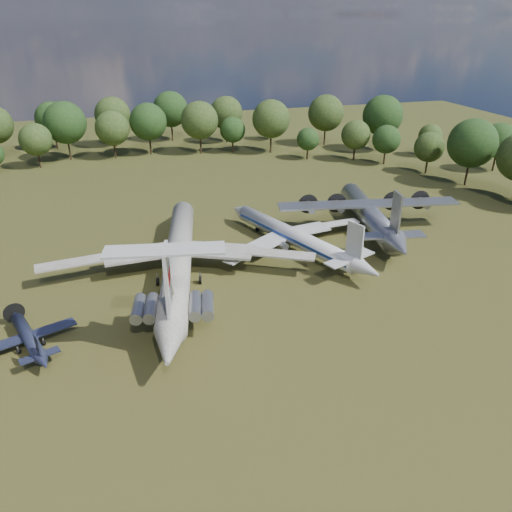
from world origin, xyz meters
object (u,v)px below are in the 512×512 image
object	(u,v)px
il62_airliner	(179,262)
person_on_il62	(171,291)
tu104_jet	(293,239)
an12_transport	(369,217)
small_prop_west	(29,340)

from	to	relation	value
il62_airliner	person_on_il62	world-z (taller)	person_on_il62
il62_airliner	tu104_jet	xyz separation A→B (m)	(20.96, 5.02, -0.75)
tu104_jet	person_on_il62	bearing A→B (deg)	-161.19
tu104_jet	an12_transport	size ratio (longest dim) A/B	1.03
tu104_jet	small_prop_west	xyz separation A→B (m)	(-41.67, -18.48, -0.83)
small_prop_west	person_on_il62	distance (m)	18.74
il62_airliner	tu104_jet	size ratio (longest dim) A/B	1.40
il62_airliner	tu104_jet	world-z (taller)	il62_airliner
il62_airliner	person_on_il62	bearing A→B (deg)	-90.00
tu104_jet	an12_transport	bearing A→B (deg)	-6.55
tu104_jet	an12_transport	world-z (taller)	an12_transport
il62_airliner	an12_transport	bearing A→B (deg)	24.61
tu104_jet	small_prop_west	bearing A→B (deg)	-177.77
il62_airliner	small_prop_west	size ratio (longest dim) A/B	3.48
tu104_jet	small_prop_west	size ratio (longest dim) A/B	2.49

